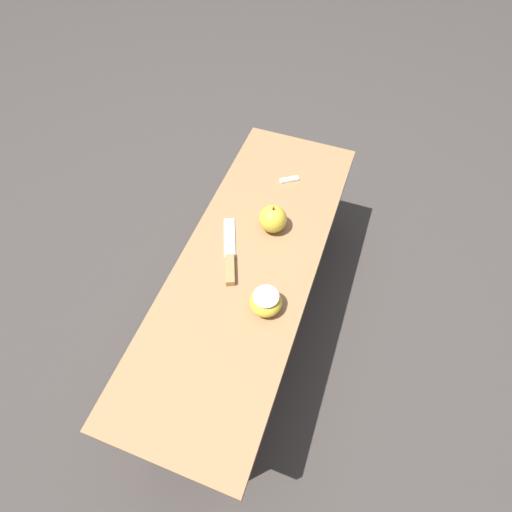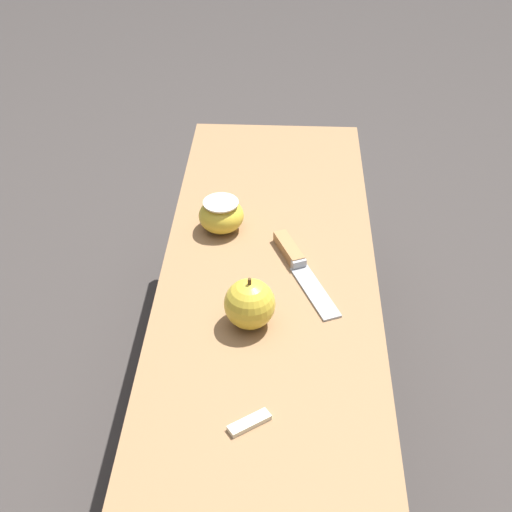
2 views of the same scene
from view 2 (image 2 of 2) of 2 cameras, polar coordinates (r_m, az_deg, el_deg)
name	(u,v)px [view 2 (image 2 of 2)]	position (r m, az deg, el deg)	size (l,w,h in m)	color
ground_plane	(267,416)	(1.50, 0.85, -12.70)	(8.00, 8.00, 0.00)	#383330
wooden_bench	(268,299)	(1.27, 0.99, -3.42)	(1.08, 0.37, 0.38)	olive
knife	(296,261)	(1.24, 3.24, -0.41)	(0.22, 0.12, 0.02)	#9EA0A5
apple_whole	(250,304)	(1.10, -0.51, -3.85)	(0.08, 0.08, 0.09)	gold
apple_cut	(221,215)	(1.31, -2.80, 3.28)	(0.08, 0.08, 0.06)	gold
apple_slice_near_knife	(249,423)	(0.99, -0.54, -13.19)	(0.05, 0.06, 0.01)	beige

